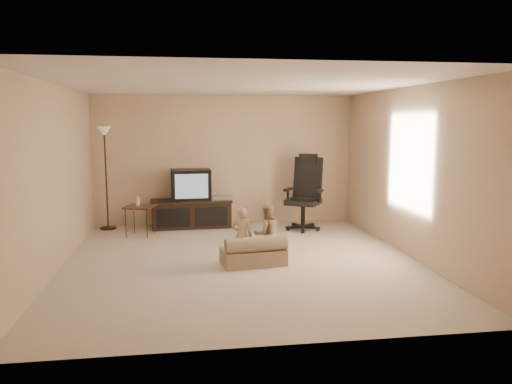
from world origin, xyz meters
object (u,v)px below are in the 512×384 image
at_px(tv_stand, 192,203).
at_px(child_sofa, 254,253).
at_px(floor_lamp, 105,155).
at_px(toddler_right, 267,234).
at_px(office_chair, 305,203).
at_px(toddler_left, 242,236).
at_px(side_table, 140,207).

relative_size(tv_stand, child_sofa, 1.68).
height_order(floor_lamp, toddler_right, floor_lamp).
bearing_deg(office_chair, floor_lamp, -156.33).
bearing_deg(floor_lamp, child_sofa, -49.42).
bearing_deg(toddler_left, tv_stand, -62.12).
height_order(side_table, toddler_right, toddler_right).
xyz_separation_m(floor_lamp, toddler_right, (2.56, -2.66, -0.97)).
distance_m(side_table, toddler_right, 2.78).
relative_size(office_chair, toddler_left, 1.74).
bearing_deg(toddler_right, floor_lamp, -55.68).
bearing_deg(floor_lamp, toddler_left, -50.21).
height_order(tv_stand, floor_lamp, floor_lamp).
xyz_separation_m(tv_stand, office_chair, (2.08, -0.50, 0.04)).
bearing_deg(toddler_right, side_table, -55.98).
xyz_separation_m(floor_lamp, toddler_left, (2.21, -2.65, -0.98)).
height_order(side_table, toddler_left, toddler_left).
bearing_deg(side_table, toddler_right, -46.31).
height_order(office_chair, floor_lamp, floor_lamp).
distance_m(tv_stand, toddler_right, 2.79).
relative_size(tv_stand, office_chair, 1.12).
distance_m(tv_stand, office_chair, 2.13).
height_order(office_chair, toddler_left, office_chair).
distance_m(side_table, floor_lamp, 1.26).
bearing_deg(toddler_right, office_chair, -126.61).
relative_size(toddler_left, toddler_right, 0.97).
bearing_deg(office_chair, toddler_right, -84.60).
distance_m(tv_stand, child_sofa, 2.84).
xyz_separation_m(tv_stand, toddler_left, (0.65, -2.59, -0.06)).
xyz_separation_m(side_table, floor_lamp, (-0.64, 0.65, 0.88)).
xyz_separation_m(office_chair, side_table, (-2.99, -0.09, 0.01)).
distance_m(office_chair, side_table, 2.99).
relative_size(office_chair, toddler_right, 1.68).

